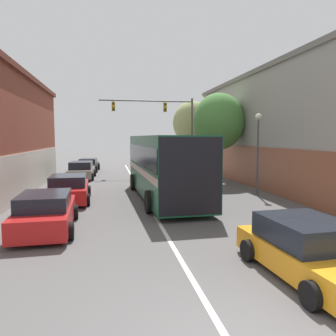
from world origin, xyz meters
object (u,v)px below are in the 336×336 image
object	(u,v)px
street_tree_near	(219,122)
parked_car_left_far	(81,170)
parked_car_left_near	(88,165)
parked_car_left_mid	(69,189)
parked_car_left_distant	(46,212)
traffic_signal_gantry	(166,119)
hatchback_foreground	(309,250)
street_tree_far	(192,123)
bus	(164,164)
street_lamp	(258,143)

from	to	relation	value
street_tree_near	parked_car_left_far	bearing A→B (deg)	156.39
parked_car_left_near	parked_car_left_mid	distance (m)	15.26
parked_car_left_distant	traffic_signal_gantry	bearing A→B (deg)	-25.60
hatchback_foreground	parked_car_left_far	distance (m)	21.13
parked_car_left_far	street_tree_far	distance (m)	12.62
hatchback_foreground	street_tree_near	xyz separation A→B (m)	(3.08, 15.65, 3.78)
parked_car_left_distant	traffic_signal_gantry	world-z (taller)	traffic_signal_gantry
hatchback_foreground	parked_car_left_far	world-z (taller)	parked_car_left_far
hatchback_foreground	parked_car_left_far	xyz separation A→B (m)	(-6.85, 19.99, 0.03)
parked_car_left_far	traffic_signal_gantry	size ratio (longest dim) A/B	0.56
hatchback_foreground	street_tree_far	world-z (taller)	street_tree_far
street_tree_near	street_tree_far	world-z (taller)	street_tree_far
hatchback_foreground	parked_car_left_mid	bearing A→B (deg)	29.08
parked_car_left_near	street_tree_near	distance (m)	14.55
bus	parked_car_left_distant	distance (m)	7.42
bus	street_lamp	distance (m)	5.50
street_lamp	street_tree_far	world-z (taller)	street_tree_far
parked_car_left_far	parked_car_left_near	bearing A→B (deg)	-0.79
parked_car_left_mid	parked_car_left_far	xyz separation A→B (m)	(-0.13, 9.48, 0.00)
hatchback_foreground	parked_car_left_near	bearing A→B (deg)	10.96
parked_car_left_distant	street_tree_far	world-z (taller)	street_tree_far
hatchback_foreground	parked_car_left_far	size ratio (longest dim) A/B	0.92
parked_car_left_near	hatchback_foreground	bearing A→B (deg)	-162.82
parked_car_left_distant	street_tree_near	bearing A→B (deg)	-45.86
parked_car_left_mid	street_tree_far	bearing A→B (deg)	-37.04
parked_car_left_mid	street_tree_near	distance (m)	11.69
street_tree_near	street_lamp	bearing A→B (deg)	-83.95
traffic_signal_gantry	street_lamp	bearing A→B (deg)	-73.89
traffic_signal_gantry	street_lamp	distance (m)	12.08
parked_car_left_mid	street_tree_far	world-z (taller)	street_tree_far
traffic_signal_gantry	parked_car_left_mid	bearing A→B (deg)	-121.63
parked_car_left_distant	street_tree_far	distance (m)	23.39
street_tree_far	parked_car_left_far	bearing A→B (deg)	-152.03
bus	parked_car_left_mid	size ratio (longest dim) A/B	2.28
bus	hatchback_foreground	xyz separation A→B (m)	(1.76, -10.35, -1.27)
bus	street_tree_near	size ratio (longest dim) A/B	1.62
parked_car_left_mid	parked_car_left_far	bearing A→B (deg)	-1.63
bus	parked_car_left_distant	world-z (taller)	bus
parked_car_left_far	street_tree_near	distance (m)	11.47
parked_car_left_near	street_lamp	size ratio (longest dim) A/B	0.99
traffic_signal_gantry	parked_car_left_far	bearing A→B (deg)	-164.78
bus	parked_car_left_far	world-z (taller)	bus
parked_car_left_distant	parked_car_left_near	bearing A→B (deg)	-3.04
parked_car_left_mid	traffic_signal_gantry	bearing A→B (deg)	-34.04
street_lamp	parked_car_left_mid	bearing A→B (deg)	179.82
traffic_signal_gantry	street_tree_far	xyz separation A→B (m)	(3.37, 3.65, -0.14)
hatchback_foreground	parked_car_left_distant	world-z (taller)	parked_car_left_distant
traffic_signal_gantry	street_tree_near	distance (m)	6.89
street_tree_far	street_tree_near	bearing A→B (deg)	-93.51
parked_car_left_far	parked_car_left_distant	world-z (taller)	parked_car_left_far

